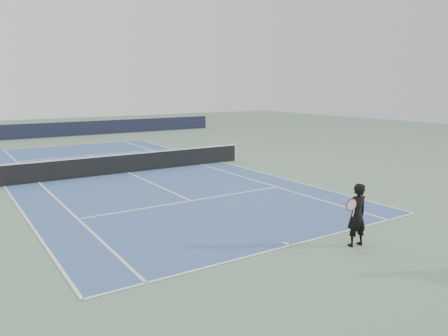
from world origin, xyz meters
TOP-DOWN VIEW (x-y plane):
  - ground at (0.00, 0.00)m, footprint 80.00×80.00m
  - court_surface at (0.00, 0.00)m, footprint 10.97×23.77m
  - tennis_net at (0.00, 0.00)m, footprint 12.90×0.10m
  - windscreen_far at (0.00, 17.88)m, footprint 30.00×0.25m
  - tennis_player at (1.46, -12.81)m, footprint 0.79×0.53m
  - tennis_ball at (1.15, -13.31)m, footprint 0.07×0.07m

SIDE VIEW (x-z plane):
  - ground at x=0.00m, z-range 0.00..0.00m
  - court_surface at x=0.00m, z-range 0.00..0.01m
  - tennis_ball at x=1.15m, z-range 0.00..0.07m
  - tennis_net at x=0.00m, z-range -0.03..1.04m
  - windscreen_far at x=0.00m, z-range 0.00..1.20m
  - tennis_player at x=1.46m, z-range 0.00..1.71m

